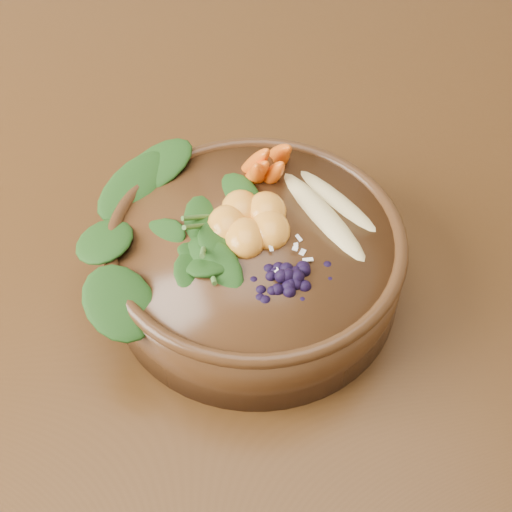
% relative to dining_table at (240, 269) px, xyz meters
% --- Properties ---
extents(ground, '(4.00, 4.00, 0.00)m').
position_rel_dining_table_xyz_m(ground, '(0.00, 0.00, -0.66)').
color(ground, '#381E0F').
rests_on(ground, ground).
extents(dining_table, '(1.60, 0.90, 0.75)m').
position_rel_dining_table_xyz_m(dining_table, '(0.00, 0.00, 0.00)').
color(dining_table, '#331C0C').
rests_on(dining_table, ground).
extents(stoneware_bowl, '(0.35, 0.35, 0.07)m').
position_rel_dining_table_xyz_m(stoneware_bowl, '(0.01, -0.10, 0.13)').
color(stoneware_bowl, '#492A12').
rests_on(stoneware_bowl, dining_table).
extents(kale_heap, '(0.22, 0.21, 0.04)m').
position_rel_dining_table_xyz_m(kale_heap, '(-0.05, -0.07, 0.19)').
color(kale_heap, '#204F15').
rests_on(kale_heap, stoneware_bowl).
extents(carrot_cluster, '(0.07, 0.07, 0.07)m').
position_rel_dining_table_xyz_m(carrot_cluster, '(0.03, -0.02, 0.20)').
color(carrot_cluster, orange).
rests_on(carrot_cluster, stoneware_bowl).
extents(banana_halves, '(0.11, 0.15, 0.03)m').
position_rel_dining_table_xyz_m(banana_halves, '(0.08, -0.07, 0.18)').
color(banana_halves, '#E0CC84').
rests_on(banana_halves, stoneware_bowl).
extents(mandarin_cluster, '(0.10, 0.11, 0.03)m').
position_rel_dining_table_xyz_m(mandarin_cluster, '(0.01, -0.08, 0.18)').
color(mandarin_cluster, orange).
rests_on(mandarin_cluster, stoneware_bowl).
extents(blueberry_pile, '(0.15, 0.13, 0.04)m').
position_rel_dining_table_xyz_m(blueberry_pile, '(0.04, -0.15, 0.18)').
color(blueberry_pile, black).
rests_on(blueberry_pile, stoneware_bowl).
extents(coconut_flakes, '(0.10, 0.09, 0.01)m').
position_rel_dining_table_xyz_m(coconut_flakes, '(0.02, -0.12, 0.17)').
color(coconut_flakes, white).
rests_on(coconut_flakes, stoneware_bowl).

